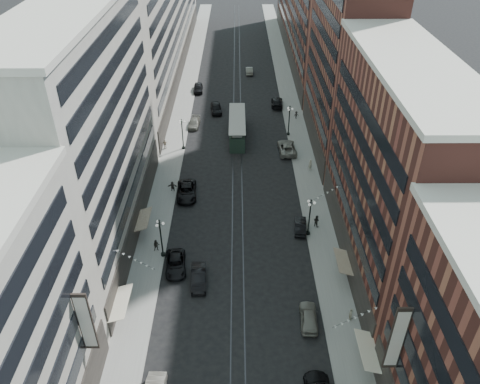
{
  "coord_description": "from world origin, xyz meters",
  "views": [
    {
      "loc": [
        0.03,
        -15.24,
        39.31
      ],
      "look_at": [
        0.34,
        34.68,
        5.0
      ],
      "focal_mm": 35.0,
      "sensor_mm": 36.0,
      "label": 1
    }
  ],
  "objects_px": {
    "car_4": "(309,317)",
    "pedestrian_2": "(156,245)",
    "lamppost_sw_far": "(161,237)",
    "pedestrian_6": "(165,144)",
    "pedestrian_8": "(310,165)",
    "car_7": "(187,191)",
    "car_12": "(277,102)",
    "car_13": "(216,108)",
    "lamppost_sw_mid": "(182,133)",
    "car_10": "(300,226)",
    "car_14": "(249,70)",
    "pedestrian_9": "(296,115)",
    "pedestrian_7": "(316,221)",
    "car_5": "(199,278)",
    "car_9": "(198,88)",
    "lamppost_se_mid": "(289,120)",
    "car_2": "(176,264)",
    "pedestrian_4": "(351,314)",
    "lamppost_se_far": "(310,216)",
    "pedestrian_5": "(173,186)",
    "car_8": "(194,123)",
    "car_11": "(287,147)"
  },
  "relations": [
    {
      "from": "pedestrian_2",
      "to": "pedestrian_9",
      "type": "relative_size",
      "value": 1.1
    },
    {
      "from": "car_12",
      "to": "car_13",
      "type": "height_order",
      "value": "car_13"
    },
    {
      "from": "car_4",
      "to": "pedestrian_9",
      "type": "xyz_separation_m",
      "value": [
        3.86,
        48.93,
        0.13
      ]
    },
    {
      "from": "car_7",
      "to": "car_12",
      "type": "distance_m",
      "value": 35.42
    },
    {
      "from": "pedestrian_4",
      "to": "car_12",
      "type": "xyz_separation_m",
      "value": [
        -3.81,
        55.03,
        -0.1
      ]
    },
    {
      "from": "car_10",
      "to": "car_11",
      "type": "distance_m",
      "value": 20.95
    },
    {
      "from": "car_10",
      "to": "pedestrian_6",
      "type": "distance_m",
      "value": 30.12
    },
    {
      "from": "lamppost_se_far",
      "to": "pedestrian_8",
      "type": "relative_size",
      "value": 3.05
    },
    {
      "from": "car_14",
      "to": "lamppost_se_mid",
      "type": "bearing_deg",
      "value": 100.78
    },
    {
      "from": "car_8",
      "to": "pedestrian_5",
      "type": "height_order",
      "value": "pedestrian_5"
    },
    {
      "from": "pedestrian_9",
      "to": "pedestrian_7",
      "type": "bearing_deg",
      "value": -98.85
    },
    {
      "from": "lamppost_sw_far",
      "to": "pedestrian_4",
      "type": "distance_m",
      "value": 23.49
    },
    {
      "from": "pedestrian_8",
      "to": "car_9",
      "type": "bearing_deg",
      "value": -81.4
    },
    {
      "from": "lamppost_se_mid",
      "to": "car_8",
      "type": "relative_size",
      "value": 1.17
    },
    {
      "from": "lamppost_sw_far",
      "to": "pedestrian_2",
      "type": "xyz_separation_m",
      "value": [
        -0.88,
        0.88,
        -2.12
      ]
    },
    {
      "from": "car_5",
      "to": "car_9",
      "type": "height_order",
      "value": "car_9"
    },
    {
      "from": "car_5",
      "to": "car_9",
      "type": "bearing_deg",
      "value": 90.18
    },
    {
      "from": "car_4",
      "to": "pedestrian_8",
      "type": "relative_size",
      "value": 2.49
    },
    {
      "from": "lamppost_se_far",
      "to": "pedestrian_9",
      "type": "height_order",
      "value": "lamppost_se_far"
    },
    {
      "from": "car_4",
      "to": "pedestrian_8",
      "type": "xyz_separation_m",
      "value": [
        4.07,
        30.34,
        0.29
      ]
    },
    {
      "from": "lamppost_se_mid",
      "to": "pedestrian_7",
      "type": "relative_size",
      "value": 3.18
    },
    {
      "from": "lamppost_se_far",
      "to": "pedestrian_6",
      "type": "height_order",
      "value": "lamppost_se_far"
    },
    {
      "from": "lamppost_se_far",
      "to": "car_11",
      "type": "relative_size",
      "value": 0.92
    },
    {
      "from": "pedestrian_6",
      "to": "pedestrian_7",
      "type": "distance_m",
      "value": 31.22
    },
    {
      "from": "lamppost_se_far",
      "to": "pedestrian_5",
      "type": "relative_size",
      "value": 3.65
    },
    {
      "from": "lamppost_se_far",
      "to": "car_14",
      "type": "height_order",
      "value": "lamppost_se_far"
    },
    {
      "from": "lamppost_sw_far",
      "to": "car_5",
      "type": "relative_size",
      "value": 1.16
    },
    {
      "from": "lamppost_sw_mid",
      "to": "car_11",
      "type": "distance_m",
      "value": 17.77
    },
    {
      "from": "car_10",
      "to": "car_13",
      "type": "relative_size",
      "value": 0.83
    },
    {
      "from": "car_12",
      "to": "car_14",
      "type": "distance_m",
      "value": 19.14
    },
    {
      "from": "car_4",
      "to": "car_8",
      "type": "xyz_separation_m",
      "value": [
        -15.45,
        46.01,
        -0.08
      ]
    },
    {
      "from": "car_14",
      "to": "pedestrian_5",
      "type": "relative_size",
      "value": 2.95
    },
    {
      "from": "lamppost_se_mid",
      "to": "car_9",
      "type": "height_order",
      "value": "lamppost_se_mid"
    },
    {
      "from": "car_4",
      "to": "pedestrian_2",
      "type": "bearing_deg",
      "value": -29.27
    },
    {
      "from": "car_4",
      "to": "car_9",
      "type": "relative_size",
      "value": 0.93
    },
    {
      "from": "lamppost_sw_far",
      "to": "pedestrian_6",
      "type": "height_order",
      "value": "lamppost_sw_far"
    },
    {
      "from": "car_11",
      "to": "car_12",
      "type": "height_order",
      "value": "car_11"
    },
    {
      "from": "lamppost_sw_mid",
      "to": "car_7",
      "type": "relative_size",
      "value": 0.93
    },
    {
      "from": "car_13",
      "to": "car_10",
      "type": "bearing_deg",
      "value": -77.87
    },
    {
      "from": "car_13",
      "to": "pedestrian_7",
      "type": "relative_size",
      "value": 2.9
    },
    {
      "from": "pedestrian_4",
      "to": "pedestrian_5",
      "type": "distance_m",
      "value": 32.49
    },
    {
      "from": "car_8",
      "to": "pedestrian_5",
      "type": "relative_size",
      "value": 3.13
    },
    {
      "from": "car_9",
      "to": "pedestrian_9",
      "type": "bearing_deg",
      "value": -37.29
    },
    {
      "from": "lamppost_se_mid",
      "to": "car_2",
      "type": "relative_size",
      "value": 1.08
    },
    {
      "from": "car_4",
      "to": "car_8",
      "type": "height_order",
      "value": "car_4"
    },
    {
      "from": "lamppost_se_far",
      "to": "pedestrian_9",
      "type": "bearing_deg",
      "value": 86.51
    },
    {
      "from": "pedestrian_4",
      "to": "pedestrian_9",
      "type": "xyz_separation_m",
      "value": [
        -0.57,
        48.73,
        -0.0
      ]
    },
    {
      "from": "car_14",
      "to": "pedestrian_9",
      "type": "relative_size",
      "value": 2.98
    },
    {
      "from": "pedestrian_2",
      "to": "car_10",
      "type": "distance_m",
      "value": 18.87
    },
    {
      "from": "pedestrian_4",
      "to": "lamppost_sw_far",
      "type": "bearing_deg",
      "value": 66.9
    }
  ]
}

